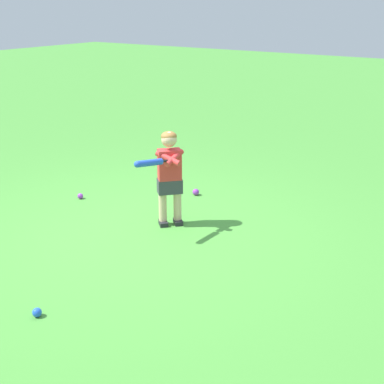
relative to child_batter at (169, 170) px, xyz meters
name	(u,v)px	position (x,y,z in m)	size (l,w,h in m)	color
ground_plane	(133,233)	(0.41, -0.20, -0.65)	(40.00, 40.00, 0.00)	#479338
child_batter	(169,170)	(0.00, 0.00, 0.00)	(0.77, 0.35, 1.08)	#232328
play_ball_center_lawn	(80,196)	(-0.02, -1.45, -0.61)	(0.07, 0.07, 0.07)	purple
play_ball_behind_batter	(37,312)	(2.08, 0.22, -0.61)	(0.08, 0.08, 0.08)	blue
play_ball_far_right	(196,192)	(-0.97, -0.29, -0.61)	(0.09, 0.09, 0.09)	purple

